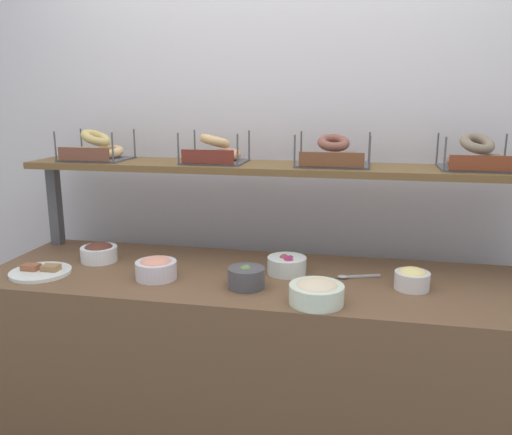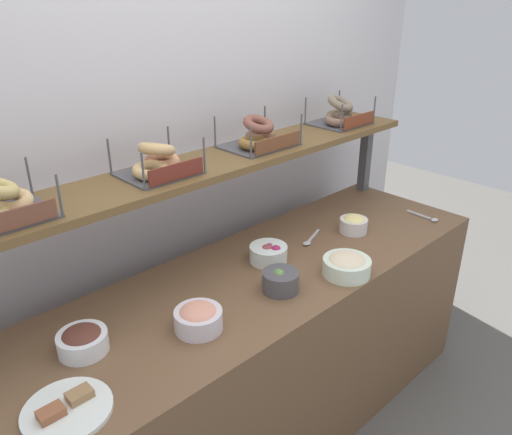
# 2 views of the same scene
# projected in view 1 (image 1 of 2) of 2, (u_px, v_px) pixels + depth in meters

# --- Properties ---
(back_wall) EXTENTS (3.51, 0.06, 2.40)m
(back_wall) POSITION_uv_depth(u_px,v_px,m) (283.00, 173.00, 2.60)
(back_wall) COLOR silver
(back_wall) RESTS_ON ground_plane
(deli_counter) EXTENTS (2.31, 0.70, 0.85)m
(deli_counter) POSITION_uv_depth(u_px,v_px,m) (261.00, 369.00, 2.25)
(deli_counter) COLOR brown
(deli_counter) RESTS_ON ground_plane
(shelf_riser_left) EXTENTS (0.05, 0.05, 0.40)m
(shelf_riser_left) POSITION_uv_depth(u_px,v_px,m) (55.00, 205.00, 2.58)
(shelf_riser_left) COLOR #4C4C51
(shelf_riser_left) RESTS_ON deli_counter
(upper_shelf) EXTENTS (2.27, 0.32, 0.03)m
(upper_shelf) POSITION_uv_depth(u_px,v_px,m) (273.00, 168.00, 2.32)
(upper_shelf) COLOR brown
(upper_shelf) RESTS_ON shelf_riser_left
(bowl_lox_spread) EXTENTS (0.17, 0.17, 0.09)m
(bowl_lox_spread) POSITION_uv_depth(u_px,v_px,m) (156.00, 268.00, 2.12)
(bowl_lox_spread) COLOR silver
(bowl_lox_spread) RESTS_ON deli_counter
(bowl_beet_salad) EXTENTS (0.16, 0.16, 0.08)m
(bowl_beet_salad) POSITION_uv_depth(u_px,v_px,m) (287.00, 265.00, 2.18)
(bowl_beet_salad) COLOR white
(bowl_beet_salad) RESTS_ON deli_counter
(bowl_egg_salad) EXTENTS (0.13, 0.13, 0.09)m
(bowl_egg_salad) POSITION_uv_depth(u_px,v_px,m) (412.00, 278.00, 2.00)
(bowl_egg_salad) COLOR silver
(bowl_egg_salad) RESTS_ON deli_counter
(bowl_chocolate_spread) EXTENTS (0.16, 0.16, 0.08)m
(bowl_chocolate_spread) POSITION_uv_depth(u_px,v_px,m) (99.00, 252.00, 2.34)
(bowl_chocolate_spread) COLOR white
(bowl_chocolate_spread) RESTS_ON deli_counter
(bowl_veggie_mix) EXTENTS (0.14, 0.14, 0.09)m
(bowl_veggie_mix) POSITION_uv_depth(u_px,v_px,m) (246.00, 277.00, 2.02)
(bowl_veggie_mix) COLOR #4E4D51
(bowl_veggie_mix) RESTS_ON deli_counter
(bowl_potato_salad) EXTENTS (0.20, 0.20, 0.09)m
(bowl_potato_salad) POSITION_uv_depth(u_px,v_px,m) (316.00, 292.00, 1.86)
(bowl_potato_salad) COLOR silver
(bowl_potato_salad) RESTS_ON deli_counter
(serving_plate_white) EXTENTS (0.25, 0.25, 0.04)m
(serving_plate_white) POSITION_uv_depth(u_px,v_px,m) (41.00, 272.00, 2.18)
(serving_plate_white) COLOR white
(serving_plate_white) RESTS_ON deli_counter
(serving_spoon_near_plate) EXTENTS (0.17, 0.08, 0.01)m
(serving_spoon_near_plate) POSITION_uv_depth(u_px,v_px,m) (352.00, 276.00, 2.13)
(serving_spoon_near_plate) COLOR #B7B7BC
(serving_spoon_near_plate) RESTS_ON deli_counter
(bagel_basket_plain) EXTENTS (0.30, 0.25, 0.15)m
(bagel_basket_plain) POSITION_uv_depth(u_px,v_px,m) (96.00, 150.00, 2.47)
(bagel_basket_plain) COLOR #4C4C51
(bagel_basket_plain) RESTS_ON upper_shelf
(bagel_basket_sesame) EXTENTS (0.28, 0.25, 0.14)m
(bagel_basket_sesame) POSITION_uv_depth(u_px,v_px,m) (214.00, 153.00, 2.37)
(bagel_basket_sesame) COLOR #4C4C51
(bagel_basket_sesame) RESTS_ON upper_shelf
(bagel_basket_cinnamon_raisin) EXTENTS (0.32, 0.24, 0.14)m
(bagel_basket_cinnamon_raisin) POSITION_uv_depth(u_px,v_px,m) (333.00, 156.00, 2.27)
(bagel_basket_cinnamon_raisin) COLOR #4C4C51
(bagel_basket_cinnamon_raisin) RESTS_ON upper_shelf
(bagel_basket_poppy) EXTENTS (0.29, 0.26, 0.15)m
(bagel_basket_poppy) POSITION_uv_depth(u_px,v_px,m) (475.00, 158.00, 2.15)
(bagel_basket_poppy) COLOR #4C4C51
(bagel_basket_poppy) RESTS_ON upper_shelf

